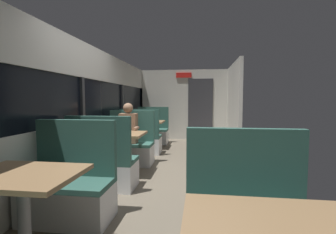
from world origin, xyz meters
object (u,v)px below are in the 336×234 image
Objects in this scene: bench_mid_window_facing_entry at (130,148)px; bench_near_window_facing_entry at (70,190)px; dining_table_near_window at (23,185)px; bench_far_window_facing_entry at (152,132)px; bench_front_aisle_facing_entry at (247,231)px; coffee_cup_secondary at (120,131)px; bench_mid_window_facing_end at (103,167)px; coffee_cup_primary at (147,119)px; dining_table_mid_window at (119,139)px; bench_far_window_facing_end at (141,140)px; dining_table_far_window at (147,125)px; seated_passenger at (129,139)px.

bench_near_window_facing_entry is at bearing -90.00° from bench_mid_window_facing_entry.
dining_table_near_window is 0.82× the size of bench_far_window_facing_entry.
dining_table_near_window is 0.77m from bench_near_window_facing_entry.
coffee_cup_secondary is (-1.73, 2.14, 0.46)m from bench_front_aisle_facing_entry.
bench_far_window_facing_entry is at bearing 90.00° from bench_mid_window_facing_end.
bench_near_window_facing_entry is 4.08m from coffee_cup_primary.
dining_table_mid_window is 10.00× the size of coffee_cup_secondary.
bench_near_window_facing_entry is 12.22× the size of coffee_cup_secondary.
coffee_cup_secondary is (0.06, -0.11, 0.15)m from dining_table_mid_window.
bench_near_window_facing_entry and bench_far_window_facing_end have the same top height.
coffee_cup_secondary is (0.06, -0.81, 0.46)m from bench_mid_window_facing_entry.
bench_mid_window_facing_entry is 1.77m from coffee_cup_primary.
bench_far_window_facing_end is (0.00, -0.70, -0.31)m from dining_table_far_window.
dining_table_mid_window is at bearing -90.00° from dining_table_far_window.
dining_table_far_window is (0.00, 1.65, 0.31)m from bench_mid_window_facing_entry.
bench_near_window_facing_entry is at bearing -90.00° from bench_far_window_facing_end.
bench_far_window_facing_end is at bearing -90.00° from dining_table_far_window.
bench_mid_window_facing_end is 1.40m from bench_mid_window_facing_entry.
coffee_cup_secondary is at bearing -88.11° from bench_far_window_facing_end.
seated_passenger is at bearing 94.49° from coffee_cup_secondary.
dining_table_near_window is at bearing -176.82° from bench_front_aisle_facing_entry.
bench_mid_window_facing_entry is 1.22× the size of dining_table_far_window.
bench_mid_window_facing_end is 3.14m from coffee_cup_primary.
seated_passenger reaches higher than bench_front_aisle_facing_entry.
dining_table_near_window is 1.82m from bench_front_aisle_facing_entry.
bench_mid_window_facing_end is (0.00, -0.70, -0.31)m from dining_table_mid_window.
bench_near_window_facing_entry reaches higher than dining_table_near_window.
bench_mid_window_facing_entry is at bearing -90.00° from dining_table_far_window.
coffee_cup_secondary is (0.06, 1.54, 0.46)m from bench_near_window_facing_entry.
bench_far_window_facing_entry is 3.19m from coffee_cup_secondary.
dining_table_far_window is at bearing 90.00° from dining_table_near_window.
bench_far_window_facing_entry is at bearing 91.05° from coffee_cup_secondary.
seated_passenger reaches higher than bench_far_window_facing_entry.
seated_passenger is at bearing 90.00° from dining_table_near_window.
dining_table_mid_window is 0.82× the size of bench_far_window_facing_end.
seated_passenger is 14.00× the size of coffee_cup_secondary.
bench_front_aisle_facing_entry is 0.87× the size of seated_passenger.
bench_far_window_facing_end reaches higher than dining_table_far_window.
dining_table_mid_window is (0.00, 1.65, 0.31)m from bench_near_window_facing_entry.
dining_table_far_window is (0.00, 4.70, 0.00)m from dining_table_near_window.
bench_mid_window_facing_end reaches higher than dining_table_far_window.
bench_far_window_facing_end is at bearing 90.00° from seated_passenger.
bench_far_window_facing_entry is (0.00, 4.70, 0.00)m from bench_near_window_facing_entry.
dining_table_far_window is 0.77m from bench_far_window_facing_end.
bench_near_window_facing_entry is 1.00× the size of bench_mid_window_facing_entry.
dining_table_mid_window is at bearing -90.00° from bench_far_window_facing_end.
bench_far_window_facing_entry is 0.78m from coffee_cup_primary.
bench_near_window_facing_entry reaches higher than dining_table_far_window.
bench_front_aisle_facing_entry is at bearing 3.18° from dining_table_near_window.
bench_far_window_facing_entry is (0.00, 0.70, -0.31)m from dining_table_far_window.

